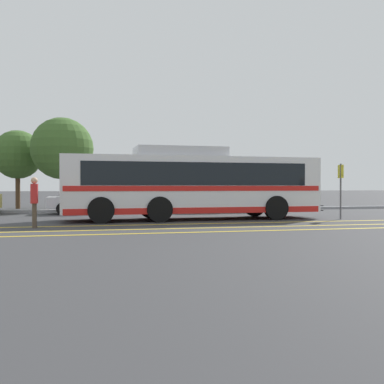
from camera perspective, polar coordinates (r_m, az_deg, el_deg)
name	(u,v)px	position (r m, az deg, el deg)	size (l,w,h in m)	color
ground_plane	(208,218)	(19.43, 2.06, -3.38)	(220.00, 220.00, 0.00)	#38383A
lane_strip_0	(205,224)	(16.76, 1.67, -4.03)	(0.20, 30.59, 0.01)	gold
lane_strip_1	(217,228)	(15.16, 3.24, -4.54)	(0.20, 30.59, 0.01)	gold
lane_strip_2	(229,231)	(13.93, 4.70, -5.01)	(0.20, 30.59, 0.01)	gold
curb_strip	(167,210)	(25.18, -3.23, -2.26)	(38.59, 0.36, 0.15)	#99999E
transit_bus	(192,184)	(18.83, -0.06, 1.07)	(10.95, 2.83, 3.00)	silver
parked_car_1	(88,200)	(23.49, -13.04, -0.94)	(4.08, 1.90, 1.43)	silver
parked_car_2	(212,199)	(24.18, 2.54, -0.86)	(4.72, 1.90, 1.41)	olive
pedestrian_0	(34,199)	(15.94, -19.39, -0.85)	(0.24, 0.43, 1.70)	brown
bus_stop_sign	(341,184)	(19.98, 18.36, 0.96)	(0.07, 0.40, 2.35)	#59595E
tree_0	(62,149)	(27.19, -16.17, 5.31)	(3.58, 3.58, 5.37)	#513823
tree_1	(18,155)	(29.83, -21.26, 4.43)	(3.00, 3.00, 4.85)	#513823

